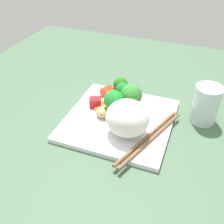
{
  "coord_description": "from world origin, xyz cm",
  "views": [
    {
      "loc": [
        -47.67,
        -16.47,
        41.04
      ],
      "look_at": [
        -0.85,
        1.62,
        3.21
      ],
      "focal_mm": 41.92,
      "sensor_mm": 36.0,
      "label": 1
    }
  ],
  "objects": [
    {
      "name": "chicken_piece_0",
      "position": [
        6.99,
        -0.76,
        2.34
      ],
      "size": [
        4.04,
        4.35,
        2.26
      ],
      "primitive_type": "ellipsoid",
      "rotation": [
        0.0,
        0.0,
        4.4
      ],
      "color": "tan",
      "rests_on": "square_plate"
    },
    {
      "name": "broccoli_floret_3",
      "position": [
        6.72,
        1.53,
        4.86
      ],
      "size": [
        3.92,
        3.92,
        5.89
      ],
      "color": "#7EB05A",
      "rests_on": "square_plate"
    },
    {
      "name": "broccoli_floret_1",
      "position": [
        4.82,
        -1.26,
        5.13
      ],
      "size": [
        5.58,
        5.58,
        6.85
      ],
      "color": "#74AE58",
      "rests_on": "square_plate"
    },
    {
      "name": "broccoli_floret_0",
      "position": [
        9.99,
        3.26,
        4.24
      ],
      "size": [
        4.01,
        4.01,
        5.36
      ],
      "color": "#6DA951",
      "rests_on": "square_plate"
    },
    {
      "name": "carrot_slice_4",
      "position": [
        1.26,
        5.69,
        1.6
      ],
      "size": [
        3.73,
        3.73,
        0.78
      ],
      "primitive_type": "cylinder",
      "rotation": [
        0.0,
        0.0,
        5.73
      ],
      "color": "orange",
      "rests_on": "square_plate"
    },
    {
      "name": "ground_plane",
      "position": [
        0.0,
        0.0,
        -1.0
      ],
      "size": [
        110.0,
        110.0,
        2.0
      ],
      "primitive_type": "cube",
      "color": "#456348"
    },
    {
      "name": "carrot_slice_1",
      "position": [
        7.87,
        3.35,
        1.57
      ],
      "size": [
        2.95,
        2.95,
        0.72
      ],
      "primitive_type": "cylinder",
      "rotation": [
        0.0,
        0.0,
        0.24
      ],
      "color": "orange",
      "rests_on": "square_plate"
    },
    {
      "name": "carrot_slice_0",
      "position": [
        4.88,
        2.81,
        1.48
      ],
      "size": [
        4.18,
        4.18,
        0.54
      ],
      "primitive_type": "cylinder",
      "rotation": [
        0.0,
        0.0,
        4.28
      ],
      "color": "orange",
      "rests_on": "square_plate"
    },
    {
      "name": "drinking_glass",
      "position": [
        8.09,
        -19.01,
        4.8
      ],
      "size": [
        6.35,
        6.35,
        9.61
      ],
      "primitive_type": "cylinder",
      "color": "silver",
      "rests_on": "ground_plane"
    },
    {
      "name": "broccoli_floret_2",
      "position": [
        0.9,
        1.85,
        5.41
      ],
      "size": [
        4.85,
        4.85,
        6.74
      ],
      "color": "#58954A",
      "rests_on": "square_plate"
    },
    {
      "name": "carrot_slice_2",
      "position": [
        1.24,
        -1.15,
        1.58
      ],
      "size": [
        3.72,
        3.72,
        0.74
      ],
      "primitive_type": "cylinder",
      "rotation": [
        0.0,
        0.0,
        3.46
      ],
      "color": "orange",
      "rests_on": "square_plate"
    },
    {
      "name": "pepper_chunk_0",
      "position": [
        3.1,
        -0.22,
        2.02
      ],
      "size": [
        2.52,
        3.1,
        1.62
      ],
      "primitive_type": "cube",
      "rotation": [
        0.0,
        0.0,
        1.79
      ],
      "color": "red",
      "rests_on": "square_plate"
    },
    {
      "name": "chicken_piece_2",
      "position": [
        -0.81,
        4.15,
        2.49
      ],
      "size": [
        4.9,
        4.86,
        2.56
      ],
      "primitive_type": "ellipsoid",
      "rotation": [
        0.0,
        0.0,
        3.88
      ],
      "color": "tan",
      "rests_on": "square_plate"
    },
    {
      "name": "carrot_slice_5",
      "position": [
        2.84,
        4.45,
        1.48
      ],
      "size": [
        3.92,
        3.92,
        0.53
      ],
      "primitive_type": "cylinder",
      "rotation": [
        0.0,
        0.0,
        2.04
      ],
      "color": "orange",
      "rests_on": "square_plate"
    },
    {
      "name": "square_plate",
      "position": [
        0.0,
        0.0,
        0.61
      ],
      "size": [
        25.54,
        25.54,
        1.21
      ],
      "primitive_type": "cube",
      "rotation": [
        0.0,
        0.0,
        0.01
      ],
      "color": "white",
      "rests_on": "ground_plane"
    },
    {
      "name": "carrot_slice_3",
      "position": [
        5.42,
        5.43,
        1.49
      ],
      "size": [
        3.21,
        3.21,
        0.56
      ],
      "primitive_type": "cylinder",
      "rotation": [
        0.0,
        0.0,
        4.83
      ],
      "color": "#F89B34",
      "rests_on": "square_plate"
    },
    {
      "name": "pepper_chunk_1",
      "position": [
        2.48,
        7.53,
        2.41
      ],
      "size": [
        3.27,
        3.64,
        2.4
      ],
      "primitive_type": "cube",
      "rotation": [
        0.0,
        0.0,
        5.09
      ],
      "color": "red",
      "rests_on": "square_plate"
    },
    {
      "name": "rice_mound",
      "position": [
        -4.48,
        -3.42,
        5.41
      ],
      "size": [
        10.39,
        10.97,
        8.41
      ],
      "primitive_type": "ellipsoid",
      "rotation": [
        0.0,
        0.0,
        1.43
      ],
      "color": "white",
      "rests_on": "square_plate"
    },
    {
      "name": "pepper_chunk_2",
      "position": [
        8.22,
        6.21,
        2.33
      ],
      "size": [
        4.38,
        4.25,
        2.23
      ],
      "primitive_type": "cube",
      "rotation": [
        0.0,
        0.0,
        4.22
      ],
      "color": "red",
      "rests_on": "square_plate"
    },
    {
      "name": "chopstick_pair",
      "position": [
        -4.64,
        -8.82,
        1.6
      ],
      "size": [
        22.38,
        9.78,
        0.77
      ],
      "rotation": [
        0.0,
        0.0,
        5.93
      ],
      "color": "brown",
      "rests_on": "square_plate"
    }
  ]
}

